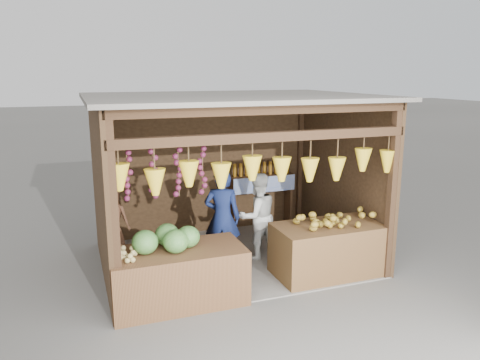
% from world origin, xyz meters
% --- Properties ---
extents(ground, '(80.00, 80.00, 0.00)m').
position_xyz_m(ground, '(0.00, 0.00, 0.00)').
color(ground, '#514F49').
rests_on(ground, ground).
extents(stall_structure, '(4.30, 3.30, 2.66)m').
position_xyz_m(stall_structure, '(-0.03, -0.04, 1.67)').
color(stall_structure, slate).
rests_on(stall_structure, ground).
extents(back_shelf, '(1.25, 0.32, 1.32)m').
position_xyz_m(back_shelf, '(1.05, 1.28, 0.87)').
color(back_shelf, '#382314').
rests_on(back_shelf, ground).
extents(counter_left, '(1.74, 0.85, 0.74)m').
position_xyz_m(counter_left, '(-1.15, -1.15, 0.37)').
color(counter_left, '#482B18').
rests_on(counter_left, ground).
extents(counter_right, '(1.59, 0.85, 0.78)m').
position_xyz_m(counter_right, '(1.15, -1.04, 0.39)').
color(counter_right, '#51381B').
rests_on(counter_right, ground).
extents(stool, '(0.34, 0.34, 0.32)m').
position_xyz_m(stool, '(-1.83, 0.22, 0.16)').
color(stool, black).
rests_on(stool, ground).
extents(man_standing, '(0.67, 0.57, 1.55)m').
position_xyz_m(man_standing, '(-0.21, -0.14, 0.78)').
color(man_standing, '#141F4B').
rests_on(man_standing, ground).
extents(woman_standing, '(0.76, 0.62, 1.42)m').
position_xyz_m(woman_standing, '(0.42, -0.05, 0.71)').
color(woman_standing, silver).
rests_on(woman_standing, ground).
extents(vendor_seated, '(0.58, 0.50, 1.01)m').
position_xyz_m(vendor_seated, '(-1.83, 0.22, 0.82)').
color(vendor_seated, brown).
rests_on(vendor_seated, stool).
extents(melon_pile, '(1.00, 0.50, 0.32)m').
position_xyz_m(melon_pile, '(-1.23, -1.12, 0.90)').
color(melon_pile, '#16531A').
rests_on(melon_pile, counter_left).
extents(tanfruit_pile, '(0.34, 0.40, 0.13)m').
position_xyz_m(tanfruit_pile, '(-1.81, -1.23, 0.81)').
color(tanfruit_pile, olive).
rests_on(tanfruit_pile, counter_left).
extents(mango_pile, '(1.40, 0.64, 0.22)m').
position_xyz_m(mango_pile, '(1.25, -1.05, 0.89)').
color(mango_pile, '#AA5A16').
rests_on(mango_pile, counter_right).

